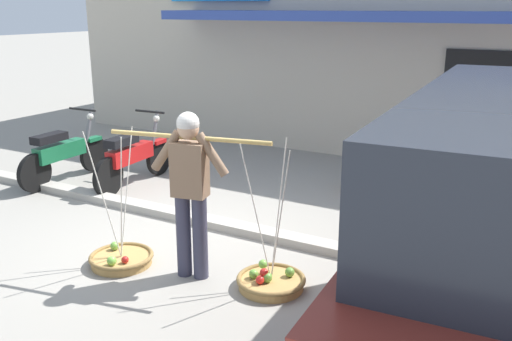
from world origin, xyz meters
name	(u,v)px	position (x,y,z in m)	size (l,w,h in m)	color
ground_plane	(178,246)	(0.00, 0.00, 0.00)	(90.00, 90.00, 0.00)	gray
sidewalk_curb	(212,222)	(0.00, 0.70, 0.05)	(20.00, 0.24, 0.10)	#AEA89C
fruit_vendor	(190,185)	(0.59, -0.52, 0.98)	(1.64, 0.37, 1.70)	#38384C
fruit_basket_left_side	(271,281)	(1.41, -0.36, 0.08)	(0.68, 0.68, 1.45)	#B2894C
fruit_basket_right_side	(121,258)	(-0.22, -0.69, 0.07)	(0.68, 0.68, 1.45)	#B2894C
motorcycle_nearest_shop	(63,154)	(-3.04, 1.12, 0.45)	(0.54, 1.82, 1.09)	black
motorcycle_second_in_row	(133,157)	(-1.97, 1.51, 0.45)	(0.54, 1.82, 1.09)	black
storefront_building	(403,34)	(0.46, 7.25, 2.10)	(13.00, 6.00, 4.20)	beige
wooden_crate	(364,181)	(1.21, 2.96, 0.16)	(0.44, 0.36, 0.32)	olive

